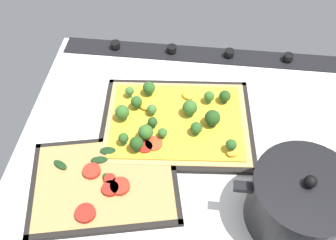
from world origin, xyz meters
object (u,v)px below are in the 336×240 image
Objects in this scene: broccoli_pizza at (176,120)px; baking_tray_back at (105,183)px; baking_tray_front at (177,124)px; cooking_pot at (300,202)px; veggie_pizza_back at (107,180)px.

baking_tray_back is (14.12, 18.88, -1.62)cm from broccoli_pizza.
cooking_pot reaches higher than baking_tray_front.
veggie_pizza_back reaches higher than baking_tray_front.
cooking_pot is at bearing 139.86° from baking_tray_front.
baking_tray_back is 41.88cm from cooking_pot.
baking_tray_front is 35.44cm from cooking_pot.
broccoli_pizza is 1.09× the size of veggie_pizza_back.
cooking_pot is (-41.23, 3.42, 6.51)cm from baking_tray_back.
baking_tray_front is 1.71cm from broccoli_pizza.
broccoli_pizza is at bearing -126.57° from veggie_pizza_back.
veggie_pizza_back is at bearing -138.01° from baking_tray_back.
broccoli_pizza reaches higher than veggie_pizza_back.
veggie_pizza_back is at bearing 52.72° from baking_tray_front.
baking_tray_back is at bearing 41.99° from veggie_pizza_back.
broccoli_pizza is at bearing -39.45° from cooking_pot.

